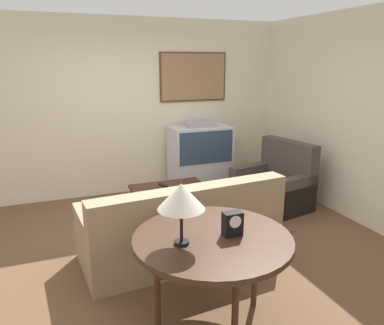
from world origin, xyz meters
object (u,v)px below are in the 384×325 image
(coffee_table, at_px, (168,190))
(console_table, at_px, (213,244))
(table_lamp, at_px, (181,197))
(tv, at_px, (200,158))
(armchair, at_px, (274,187))
(couch, at_px, (182,229))
(mantel_clock, at_px, (232,224))

(coffee_table, bearing_deg, console_table, -98.52)
(coffee_table, distance_m, table_lamp, 2.37)
(tv, xyz_separation_m, coffee_table, (-0.84, -0.91, -0.15))
(armchair, bearing_deg, coffee_table, -108.08)
(armchair, height_order, coffee_table, armchair)
(console_table, bearing_deg, armchair, 46.63)
(tv, distance_m, table_lamp, 3.45)
(armchair, xyz_separation_m, console_table, (-1.87, -1.98, 0.39))
(armchair, bearing_deg, table_lamp, -58.26)
(couch, height_order, coffee_table, couch)
(couch, height_order, console_table, couch)
(tv, relative_size, console_table, 0.93)
(couch, distance_m, table_lamp, 1.43)
(tv, bearing_deg, table_lamp, -114.71)
(coffee_table, distance_m, mantel_clock, 2.24)
(tv, xyz_separation_m, table_lamp, (-1.42, -3.09, 0.58))
(tv, distance_m, couch, 2.23)
(armchair, relative_size, mantel_clock, 5.87)
(tv, distance_m, console_table, 3.28)
(tv, bearing_deg, couch, -117.46)
(coffee_table, height_order, console_table, console_table)
(couch, distance_m, mantel_clock, 1.24)
(coffee_table, relative_size, table_lamp, 2.09)
(table_lamp, height_order, mantel_clock, table_lamp)
(couch, distance_m, coffee_table, 1.08)
(console_table, bearing_deg, tv, 69.26)
(tv, height_order, table_lamp, table_lamp)
(coffee_table, bearing_deg, table_lamp, -105.01)
(table_lamp, bearing_deg, mantel_clock, -0.14)
(couch, xyz_separation_m, table_lamp, (-0.40, -1.12, 0.80))
(couch, xyz_separation_m, armchair, (1.73, 0.89, -0.01))
(mantel_clock, bearing_deg, coffee_table, 85.50)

